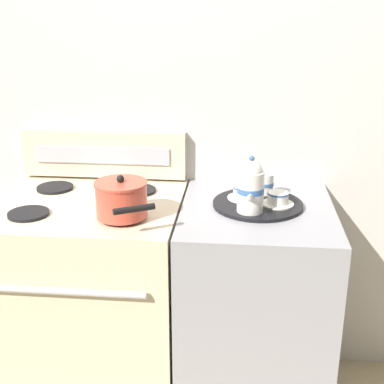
# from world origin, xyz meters

# --- Properties ---
(wall_back) EXTENTS (6.00, 0.05, 2.20)m
(wall_back) POSITION_xyz_m (0.00, 0.35, 1.10)
(wall_back) COLOR beige
(wall_back) RESTS_ON ground
(stove) EXTENTS (0.73, 0.68, 0.91)m
(stove) POSITION_xyz_m (-0.30, -0.00, 0.45)
(stove) COLOR beige
(stove) RESTS_ON ground
(control_panel) EXTENTS (0.72, 0.05, 0.21)m
(control_panel) POSITION_xyz_m (-0.30, 0.30, 1.02)
(control_panel) COLOR beige
(control_panel) RESTS_ON stove
(side_counter) EXTENTS (0.58, 0.65, 0.90)m
(side_counter) POSITION_xyz_m (0.37, 0.00, 0.45)
(side_counter) COLOR #939399
(side_counter) RESTS_ON ground
(saucepan) EXTENTS (0.24, 0.28, 0.15)m
(saucepan) POSITION_xyz_m (-0.12, -0.15, 0.98)
(saucepan) COLOR #D14C38
(saucepan) RESTS_ON stove
(serving_tray) EXTENTS (0.35, 0.35, 0.01)m
(serving_tray) POSITION_xyz_m (0.37, 0.03, 0.91)
(serving_tray) COLOR black
(serving_tray) RESTS_ON side_counter
(teapot) EXTENTS (0.10, 0.16, 0.21)m
(teapot) POSITION_xyz_m (0.34, -0.06, 1.01)
(teapot) COLOR white
(teapot) RESTS_ON serving_tray
(teacup_left) EXTENTS (0.12, 0.12, 0.05)m
(teacup_left) POSITION_xyz_m (0.45, 0.02, 0.94)
(teacup_left) COLOR white
(teacup_left) RESTS_ON serving_tray
(teacup_right) EXTENTS (0.12, 0.12, 0.05)m
(teacup_right) POSITION_xyz_m (0.32, 0.07, 0.94)
(teacup_right) COLOR white
(teacup_right) RESTS_ON serving_tray
(creamer_jug) EXTENTS (0.07, 0.07, 0.08)m
(creamer_jug) POSITION_xyz_m (0.40, 0.14, 0.96)
(creamer_jug) COLOR white
(creamer_jug) RESTS_ON serving_tray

